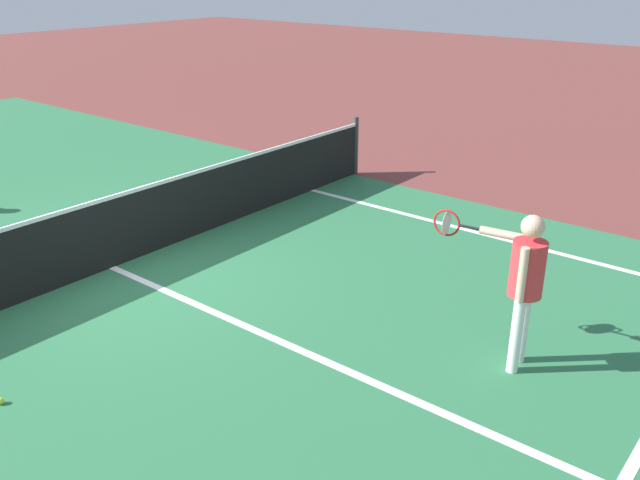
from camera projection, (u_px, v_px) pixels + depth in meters
ground_plane at (112, 267)px, 8.81m from camera, size 60.00×60.00×0.00m
court_surface_inbounds at (112, 267)px, 8.81m from camera, size 10.62×24.40×0.00m
line_center_service at (298, 349)px, 6.95m from camera, size 0.10×6.40×0.01m
net at (107, 232)px, 8.62m from camera, size 10.88×0.09×1.07m
player_near at (523, 275)px, 6.32m from camera, size 0.42×1.20×1.59m
tennis_ball_near_net at (0, 401)px, 6.08m from camera, size 0.07×0.07×0.07m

